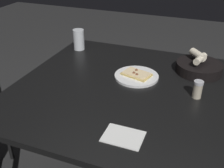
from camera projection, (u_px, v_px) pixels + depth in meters
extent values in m
cube|color=black|center=(130.00, 90.00, 1.42)|extent=(1.20, 1.12, 0.03)
cylinder|color=black|center=(83.00, 86.00, 2.17)|extent=(0.04, 0.04, 0.67)
cylinder|color=white|center=(136.00, 76.00, 1.51)|extent=(0.25, 0.25, 0.01)
cube|color=tan|center=(137.00, 74.00, 1.50)|extent=(0.18, 0.14, 0.01)
cube|color=beige|center=(137.00, 73.00, 1.50)|extent=(0.16, 0.13, 0.01)
sphere|color=brown|center=(136.00, 70.00, 1.52)|extent=(0.02, 0.02, 0.02)
sphere|color=brown|center=(134.00, 73.00, 1.49)|extent=(0.02, 0.02, 0.02)
sphere|color=brown|center=(137.00, 74.00, 1.48)|extent=(0.02, 0.02, 0.02)
cylinder|color=black|center=(199.00, 68.00, 1.55)|extent=(0.26, 0.26, 0.06)
cylinder|color=beige|center=(198.00, 55.00, 1.54)|extent=(0.10, 0.11, 0.04)
cylinder|color=beige|center=(200.00, 59.00, 1.50)|extent=(0.07, 0.12, 0.04)
cylinder|color=#AF1914|center=(209.00, 72.00, 1.53)|extent=(0.06, 0.06, 0.03)
cylinder|color=silver|center=(79.00, 40.00, 1.84)|extent=(0.07, 0.07, 0.14)
cylinder|color=orange|center=(79.00, 45.00, 1.86)|extent=(0.07, 0.07, 0.05)
cylinder|color=#BFB299|center=(197.00, 91.00, 1.31)|extent=(0.04, 0.04, 0.07)
cylinder|color=maroon|center=(197.00, 94.00, 1.32)|extent=(0.04, 0.04, 0.04)
cylinder|color=#B7B7BC|center=(199.00, 83.00, 1.29)|extent=(0.05, 0.05, 0.01)
cube|color=white|center=(123.00, 136.00, 1.07)|extent=(0.16, 0.12, 0.00)
cube|color=#2C2C2C|center=(219.00, 75.00, 2.12)|extent=(0.59, 0.59, 0.04)
cylinder|color=black|center=(206.00, 83.00, 2.46)|extent=(0.03, 0.03, 0.41)
cylinder|color=black|center=(181.00, 98.00, 2.24)|extent=(0.03, 0.03, 0.41)
cylinder|color=black|center=(223.00, 119.00, 2.00)|extent=(0.03, 0.03, 0.41)
cylinder|color=black|center=(7.00, 136.00, 1.83)|extent=(0.03, 0.03, 0.41)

